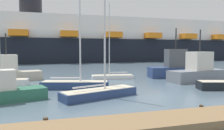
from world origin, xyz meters
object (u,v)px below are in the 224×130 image
Objects in this scene: fishing_boat_3 at (9,72)px; cruise_ship at (104,42)px; fishing_boat_2 at (177,68)px; sailboat_2 at (112,76)px; fishing_boat_0 at (1,91)px; sailboat_4 at (75,83)px; sailboat_3 at (100,91)px; fishing_boat_1 at (198,71)px.

fishing_boat_3 is 45.86m from cruise_ship.
fishing_boat_2 reaches higher than fishing_boat_3.
sailboat_2 is 14.69m from fishing_boat_0.
cruise_ship is (14.62, 47.42, 5.63)m from sailboat_4.
sailboat_3 is 1.36× the size of fishing_boat_3.
fishing_boat_2 is at bearing 84.05° from fishing_boat_1.
cruise_ship is (9.24, 41.52, 5.76)m from sailboat_2.
fishing_boat_2 is 1.10× the size of fishing_boat_3.
fishing_boat_2 is at bearing -179.85° from sailboat_2.
sailboat_3 is at bearing -168.15° from fishing_boat_1.
sailboat_3 is 7.06m from fishing_boat_0.
sailboat_3 is 0.92× the size of sailboat_4.
cruise_ship reaches higher than fishing_boat_0.
fishing_boat_3 is (-8.34, 11.60, 0.56)m from sailboat_3.
sailboat_2 is 42.92m from cruise_ship.
cruise_ship is at bearing -127.84° from fishing_boat_0.
fishing_boat_3 is (-12.32, 1.37, 0.63)m from sailboat_2.
sailboat_3 is 1.31× the size of fishing_boat_1.
cruise_ship reaches higher than fishing_boat_3.
sailboat_4 reaches higher than sailboat_2.
fishing_boat_0 is (-5.64, -3.81, 0.26)m from sailboat_4.
cruise_ship reaches higher than fishing_boat_2.
sailboat_4 is at bearing -108.36° from cruise_ship.
sailboat_3 is at bearing 44.61° from fishing_boat_2.
fishing_boat_0 is 55.36m from cruise_ship.
fishing_boat_0 is at bearing -129.44° from sailboat_4.
sailboat_2 reaches higher than fishing_boat_3.
sailboat_4 is 14.52m from fishing_boat_1.
fishing_boat_2 is (14.14, 4.93, 0.72)m from sailboat_4.
cruise_ship is at bearing 78.95° from fishing_boat_1.
cruise_ship reaches higher than sailboat_3.
sailboat_3 reaches higher than sailboat_2.
fishing_boat_0 is at bearing 47.96° from sailboat_2.
fishing_boat_3 is at bearing -99.53° from fishing_boat_0.
fishing_boat_1 is 0.94× the size of fishing_boat_2.
fishing_boat_2 reaches higher than fishing_boat_0.
sailboat_3 is 4.54m from sailboat_4.
cruise_ship reaches higher than sailboat_2.
sailboat_3 is at bearing 110.65° from fishing_boat_3.
sailboat_2 is 1.17× the size of fishing_boat_2.
sailboat_4 is (-5.37, -5.91, 0.13)m from sailboat_2.
sailboat_2 is at bearing -154.83° from fishing_boat_0.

